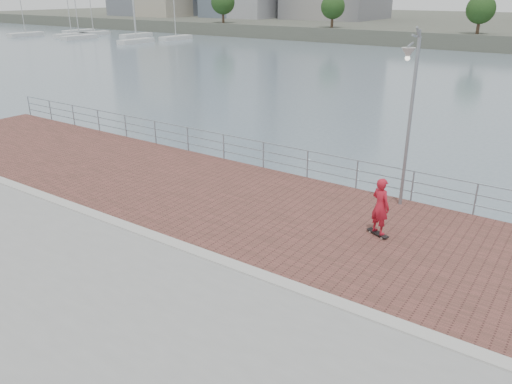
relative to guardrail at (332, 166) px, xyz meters
The scene contains 8 objects.
water 7.50m from the guardrail, 90.00° to the right, with size 400.00×400.00×0.00m, color slate.
brick_lane 3.47m from the guardrail, 90.00° to the right, with size 40.00×6.80×0.02m, color brown.
curb 7.03m from the guardrail, 90.00° to the right, with size 40.00×0.40×0.06m, color #B7B5AD.
guardrail is the anchor object (origin of this frame).
street_lamp 4.43m from the guardrail, 17.49° to the right, with size 0.40×1.18×5.55m.
skateboard 4.49m from the guardrail, 45.26° to the right, with size 0.77×0.47×0.09m.
skateboarder 4.46m from the guardrail, 45.26° to the right, with size 0.63×0.41×1.72m, color red.
marina 93.65m from the guardrail, 146.27° to the left, with size 33.14×18.88×11.03m.
Camera 1 is at (7.69, -9.15, 6.79)m, focal length 35.00 mm.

